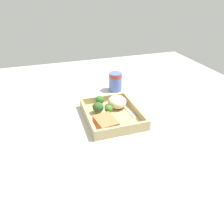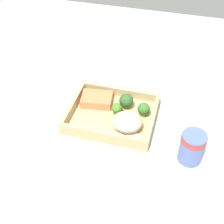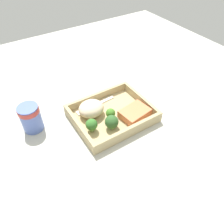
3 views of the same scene
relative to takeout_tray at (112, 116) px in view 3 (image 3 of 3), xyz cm
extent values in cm
cube|color=#B5B5A9|center=(0.00, 0.00, -1.60)|extent=(160.00, 160.00, 2.00)
cube|color=tan|center=(0.00, 0.00, 0.00)|extent=(26.74, 21.84, 1.20)
cube|color=tan|center=(0.00, -10.32, 2.09)|extent=(26.74, 1.20, 2.98)
cube|color=tan|center=(0.00, 10.32, 2.09)|extent=(26.74, 1.20, 2.98)
cube|color=tan|center=(-12.77, 0.00, 2.09)|extent=(1.20, 19.44, 2.98)
cube|color=tan|center=(12.77, 0.00, 2.09)|extent=(1.20, 19.44, 2.98)
cube|color=#E67949|center=(-6.38, 4.64, 1.99)|extent=(10.66, 8.46, 2.77)
ellipsoid|color=beige|center=(5.80, -4.29, 3.24)|extent=(8.98, 8.05, 5.28)
cylinder|color=#7EA661|center=(3.34, 5.00, 1.37)|extent=(1.72, 1.72, 1.54)
sphere|color=#305A28|center=(3.34, 5.00, 3.38)|extent=(4.53, 4.53, 4.53)
cylinder|color=#799C54|center=(9.43, 2.60, 1.50)|extent=(1.47, 1.47, 1.79)
sphere|color=#366E29|center=(9.43, 2.60, 3.45)|extent=(3.86, 3.86, 3.86)
cylinder|color=#82AE5E|center=(1.25, 1.04, 1.38)|extent=(1.25, 1.25, 1.56)
sphere|color=#457D27|center=(1.25, 1.04, 3.07)|extent=(3.29, 3.29, 3.29)
cube|color=white|center=(0.54, -7.69, 0.82)|extent=(12.45, 1.97, 0.44)
cube|color=white|center=(8.43, -7.14, 0.82)|extent=(3.55, 2.43, 0.44)
cylinder|color=#536AB6|center=(24.94, -10.03, 4.14)|extent=(6.59, 6.59, 9.48)
cylinder|color=#B23833|center=(24.94, -10.03, 7.63)|extent=(6.79, 6.79, 1.71)
cube|color=white|center=(24.60, 7.92, -0.48)|extent=(12.12, 17.53, 0.24)
camera|label=1|loc=(-73.39, 24.10, 48.18)|focal=35.00mm
camera|label=2|loc=(18.58, -68.51, 67.96)|focal=50.00mm
camera|label=3|loc=(29.79, 46.44, 54.27)|focal=35.00mm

